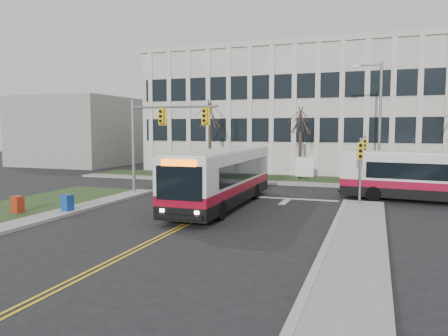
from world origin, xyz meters
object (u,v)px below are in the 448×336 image
at_px(directory_sign, 305,167).
at_px(bus_main, 222,179).
at_px(bus_cross, 438,178).
at_px(newspaper_box_red, 18,205).
at_px(streetlight, 378,117).
at_px(newspaper_box_blue, 67,204).

relative_size(directory_sign, bus_main, 0.17).
relative_size(bus_cross, newspaper_box_red, 11.35).
height_order(streetlight, newspaper_box_red, streetlight).
height_order(bus_main, newspaper_box_blue, bus_main).
height_order(newspaper_box_blue, newspaper_box_red, same).
distance_m(directory_sign, bus_cross, 12.01).
xyz_separation_m(streetlight, newspaper_box_blue, (-14.83, -16.32, -4.72)).
relative_size(bus_main, newspaper_box_blue, 12.15).
bearing_deg(newspaper_box_blue, bus_cross, 39.20).
xyz_separation_m(directory_sign, bus_main, (-2.51, -13.10, 0.37)).
xyz_separation_m(directory_sign, bus_cross, (8.95, -8.00, 0.27)).
relative_size(streetlight, directory_sign, 4.60).
bearing_deg(bus_main, bus_cross, 23.25).
xyz_separation_m(streetlight, bus_main, (-8.04, -11.80, -3.66)).
distance_m(streetlight, bus_cross, 8.41).
relative_size(directory_sign, newspaper_box_red, 2.11).
height_order(bus_cross, newspaper_box_blue, bus_cross).
bearing_deg(newspaper_box_red, bus_cross, 35.80).
bearing_deg(streetlight, bus_main, -124.28).
bearing_deg(directory_sign, bus_cross, -41.79).
distance_m(streetlight, directory_sign, 6.96).
bearing_deg(bus_main, newspaper_box_red, -147.88).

